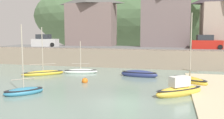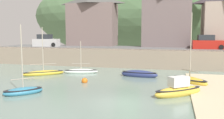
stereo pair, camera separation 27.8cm
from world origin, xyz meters
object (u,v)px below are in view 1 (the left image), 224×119
(rowboat_small_beached, at_px, (139,74))
(parked_car_by_wall, at_px, (206,43))
(waterfront_building_left, at_px, (91,19))
(dinghy_open_wooden, at_px, (81,71))
(sailboat_tall_mast, at_px, (43,73))
(parked_car_near_slipway, at_px, (45,41))
(waterfront_building_centre, at_px, (166,14))
(sailboat_far_left, at_px, (179,90))
(sailboat_blue_trim, at_px, (190,80))
(mooring_buoy, at_px, (85,81))
(motorboat_with_cabin, at_px, (24,91))

(rowboat_small_beached, relative_size, parked_car_by_wall, 0.98)
(waterfront_building_left, height_order, dinghy_open_wooden, waterfront_building_left)
(parked_car_by_wall, bearing_deg, sailboat_tall_mast, -149.81)
(dinghy_open_wooden, xyz_separation_m, parked_car_near_slipway, (-9.83, 9.78, 2.98))
(waterfront_building_centre, bearing_deg, sailboat_far_left, -85.37)
(waterfront_building_left, xyz_separation_m, sailboat_tall_mast, (-0.22, -16.52, -6.60))
(sailboat_tall_mast, bearing_deg, parked_car_by_wall, -5.26)
(rowboat_small_beached, height_order, sailboat_blue_trim, sailboat_blue_trim)
(waterfront_building_centre, height_order, sailboat_tall_mast, waterfront_building_centre)
(sailboat_tall_mast, xyz_separation_m, rowboat_small_beached, (10.50, 1.56, 0.04))
(sailboat_far_left, distance_m, mooring_buoy, 9.00)
(sailboat_blue_trim, relative_size, parked_car_by_wall, 1.61)
(waterfront_building_centre, bearing_deg, motorboat_with_cabin, -112.01)
(motorboat_with_cabin, relative_size, dinghy_open_wooden, 1.36)
(sailboat_blue_trim, bearing_deg, parked_car_near_slipway, -166.04)
(parked_car_near_slipway, bearing_deg, sailboat_far_left, -43.93)
(sailboat_tall_mast, height_order, sailboat_far_left, sailboat_tall_mast)
(sailboat_far_left, height_order, parked_car_by_wall, parked_car_by_wall)
(parked_car_by_wall, bearing_deg, mooring_buoy, -132.98)
(sailboat_tall_mast, relative_size, mooring_buoy, 9.53)
(sailboat_far_left, relative_size, sailboat_blue_trim, 0.60)
(motorboat_with_cabin, relative_size, mooring_buoy, 9.64)
(rowboat_small_beached, xyz_separation_m, parked_car_near_slipway, (-16.73, 10.46, 2.93))
(rowboat_small_beached, bearing_deg, sailboat_far_left, -53.57)
(motorboat_with_cabin, height_order, dinghy_open_wooden, motorboat_with_cabin)
(sailboat_blue_trim, bearing_deg, sailboat_far_left, -58.03)
(sailboat_tall_mast, relative_size, rowboat_small_beached, 1.33)
(waterfront_building_centre, bearing_deg, sailboat_tall_mast, -127.60)
(sailboat_tall_mast, xyz_separation_m, mooring_buoy, (5.93, -2.85, -0.07))
(sailboat_tall_mast, bearing_deg, waterfront_building_left, 50.90)
(waterfront_building_centre, height_order, parked_car_near_slipway, waterfront_building_centre)
(waterfront_building_centre, bearing_deg, parked_car_near_slipway, -166.64)
(rowboat_small_beached, relative_size, parked_car_near_slipway, 0.98)
(waterfront_building_centre, xyz_separation_m, dinghy_open_wooden, (-9.12, -14.28, -7.41))
(waterfront_building_centre, bearing_deg, waterfront_building_left, 180.00)
(motorboat_with_cabin, height_order, parked_car_near_slipway, motorboat_with_cabin)
(waterfront_building_left, bearing_deg, dinghy_open_wooden, -76.70)
(parked_car_near_slipway, bearing_deg, mooring_buoy, -54.36)
(motorboat_with_cabin, distance_m, mooring_buoy, 6.06)
(sailboat_blue_trim, height_order, mooring_buoy, sailboat_blue_trim)
(dinghy_open_wooden, height_order, parked_car_by_wall, parked_car_by_wall)
(waterfront_building_left, relative_size, motorboat_with_cabin, 1.59)
(waterfront_building_centre, xyz_separation_m, mooring_buoy, (-6.79, -19.37, -7.46))
(sailboat_blue_trim, bearing_deg, motorboat_with_cabin, -105.83)
(rowboat_small_beached, height_order, mooring_buoy, rowboat_small_beached)
(dinghy_open_wooden, distance_m, rowboat_small_beached, 6.94)
(sailboat_tall_mast, bearing_deg, motorboat_with_cabin, -109.16)
(parked_car_near_slipway, height_order, mooring_buoy, parked_car_near_slipway)
(sailboat_blue_trim, distance_m, mooring_buoy, 9.88)
(waterfront_building_left, distance_m, rowboat_small_beached, 19.31)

